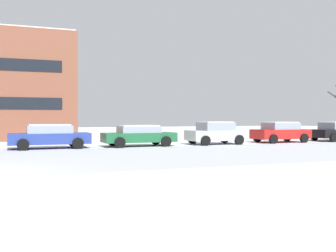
{
  "coord_description": "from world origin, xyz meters",
  "views": [
    {
      "loc": [
        1.4,
        -13.19,
        1.76
      ],
      "look_at": [
        8.34,
        5.89,
        1.33
      ],
      "focal_mm": 40.88,
      "sensor_mm": 36.0,
      "label": 1
    }
  ],
  "objects_px": {
    "parked_car_red": "(281,132)",
    "parked_car_silver": "(216,133)",
    "parked_car_green": "(139,135)",
    "parked_car_blue": "(50,136)"
  },
  "relations": [
    {
      "from": "parked_car_red",
      "to": "parked_car_silver",
      "type": "bearing_deg",
      "value": -178.24
    },
    {
      "from": "parked_car_silver",
      "to": "parked_car_green",
      "type": "bearing_deg",
      "value": 179.84
    },
    {
      "from": "parked_car_blue",
      "to": "parked_car_green",
      "type": "height_order",
      "value": "parked_car_blue"
    },
    {
      "from": "parked_car_blue",
      "to": "parked_car_green",
      "type": "xyz_separation_m",
      "value": [
        5.3,
        -0.05,
        -0.03
      ]
    },
    {
      "from": "parked_car_green",
      "to": "parked_car_blue",
      "type": "bearing_deg",
      "value": 179.44
    },
    {
      "from": "parked_car_blue",
      "to": "parked_car_red",
      "type": "bearing_deg",
      "value": 0.35
    },
    {
      "from": "parked_car_red",
      "to": "parked_car_blue",
      "type": "bearing_deg",
      "value": -179.65
    },
    {
      "from": "parked_car_green",
      "to": "parked_car_red",
      "type": "xyz_separation_m",
      "value": [
        10.6,
        0.15,
        0.07
      ]
    },
    {
      "from": "parked_car_blue",
      "to": "parked_car_silver",
      "type": "bearing_deg",
      "value": -0.36
    },
    {
      "from": "parked_car_blue",
      "to": "parked_car_silver",
      "type": "xyz_separation_m",
      "value": [
        10.6,
        -0.07,
        0.05
      ]
    }
  ]
}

